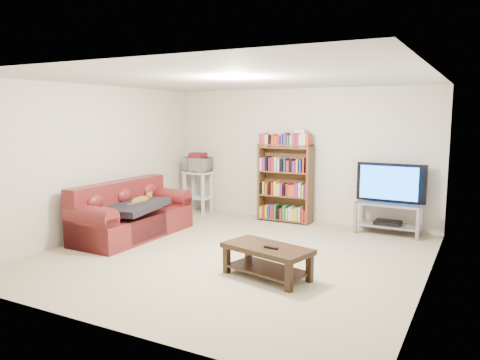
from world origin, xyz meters
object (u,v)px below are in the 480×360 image
Objects in this scene: tv_stand at (388,213)px; bookshelf at (285,182)px; coffee_table at (267,256)px; sofa at (130,217)px.

tv_stand is 1.88m from bookshelf.
coffee_table is at bearing -72.26° from bookshelf.
coffee_table is at bearing -14.41° from sofa.
bookshelf is (1.80, 2.12, 0.42)m from sofa.
tv_stand reaches higher than coffee_table.
tv_stand is at bearing 86.28° from coffee_table.
tv_stand is at bearing 29.91° from sofa.
coffee_table is at bearing -106.81° from tv_stand.
sofa is at bearing -131.16° from bookshelf.
bookshelf reaches higher than coffee_table.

